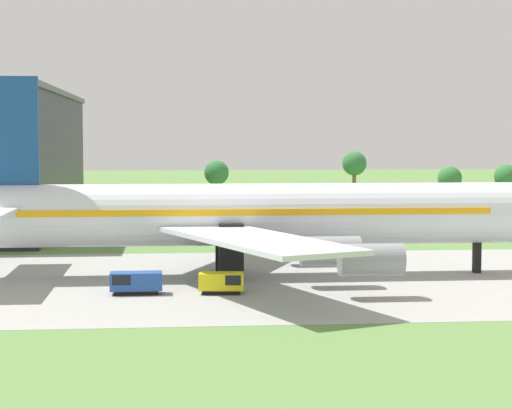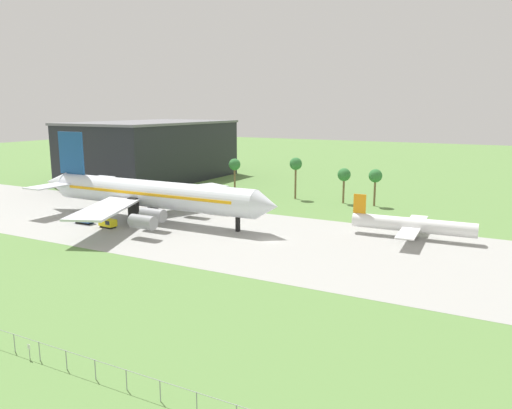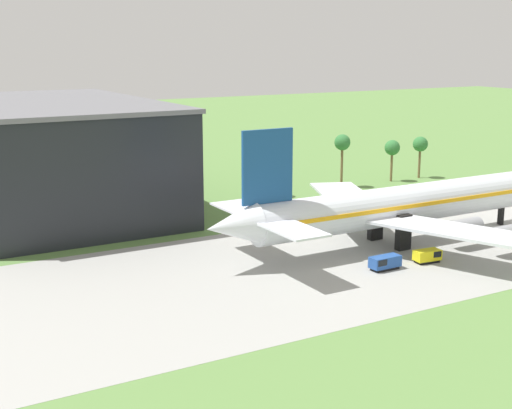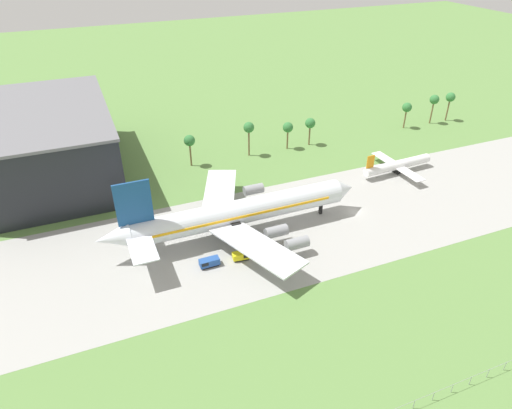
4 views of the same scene
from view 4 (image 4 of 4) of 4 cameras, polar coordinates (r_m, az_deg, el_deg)
ground_plane at (r=129.28m, az=12.22°, el=-0.90°), size 600.00×600.00×0.00m
taxiway_strip at (r=129.27m, az=12.22°, el=-0.89°), size 320.00×44.00×0.02m
jet_airliner at (r=114.56m, az=-2.45°, el=-1.03°), size 68.01×52.71×20.16m
regional_aircraft at (r=151.67m, az=17.21°, el=4.71°), size 24.58×22.14×8.31m
baggage_tug at (r=108.87m, az=-1.81°, el=-6.40°), size 4.21×2.43×1.93m
catering_van at (r=107.33m, az=-5.94°, el=-7.20°), size 4.69×2.06×2.02m
terminal_building at (r=155.04m, az=-24.36°, el=7.08°), size 36.72×61.20×21.17m
palm_tree_row at (r=169.04m, az=10.39°, el=10.71°), size 109.32×3.60×12.05m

